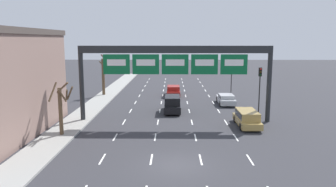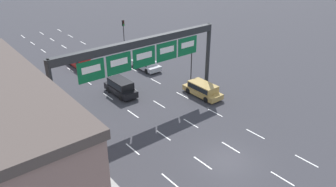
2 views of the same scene
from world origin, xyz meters
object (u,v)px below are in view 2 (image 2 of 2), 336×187
sign_gantry (142,53)px  suv_black (121,86)px  car_red (81,62)px  tree_bare_closest (78,141)px  car_silver (146,64)px  traffic_light_mid_block (192,51)px  suv_gold (203,89)px  traffic_light_near_gantry (123,29)px

sign_gantry → suv_black: size_ratio=4.13×
car_red → suv_black: size_ratio=1.08×
car_red → tree_bare_closest: (-9.28, -19.73, 1.77)m
car_silver → suv_black: 7.99m
suv_black → traffic_light_mid_block: bearing=-10.6°
suv_black → tree_bare_closest: tree_bare_closest is taller
suv_gold → traffic_light_mid_block: bearing=63.0°
sign_gantry → traffic_light_near_gantry: 19.76m
traffic_light_near_gantry → tree_bare_closest: bearing=-128.5°
suv_gold → tree_bare_closest: tree_bare_closest is taller
suv_gold → suv_black: bearing=139.1°
suv_gold → car_red: size_ratio=0.98×
car_silver → tree_bare_closest: bearing=-139.1°
suv_gold → car_silver: suv_gold is taller
car_silver → tree_bare_closest: size_ratio=1.06×
car_red → traffic_light_near_gantry: (8.69, 2.89, 2.48)m
suv_black → traffic_light_mid_block: 9.58m
sign_gantry → car_red: 15.59m
suv_black → tree_bare_closest: size_ratio=1.03×
suv_black → traffic_light_near_gantry: size_ratio=0.99×
suv_gold → suv_black: (-6.88, 5.97, 0.14)m
suv_black → traffic_light_mid_block: (9.06, -1.69, 2.62)m
suv_black → tree_bare_closest: (-9.14, -9.21, 1.56)m
suv_gold → traffic_light_near_gantry: size_ratio=1.04×
traffic_light_near_gantry → car_silver: bearing=-103.9°
suv_gold → car_silver: bearing=91.4°
car_silver → suv_black: (-6.62, -4.45, 0.31)m
car_silver → suv_black: size_ratio=1.03×
car_silver → suv_black: bearing=-146.1°
sign_gantry → car_red: sign_gantry is taller
sign_gantry → traffic_light_mid_block: 9.47m
traffic_light_near_gantry → traffic_light_mid_block: bearing=-89.2°
sign_gantry → traffic_light_mid_block: (8.82, 2.49, -2.39)m
car_red → traffic_light_mid_block: (8.91, -12.20, 2.83)m
sign_gantry → car_red: bearing=90.4°
car_silver → traffic_light_mid_block: 7.23m
car_silver → traffic_light_near_gantry: bearing=76.1°
traffic_light_near_gantry → traffic_light_mid_block: 15.10m
suv_gold → car_silver: 10.43m
sign_gantry → car_red: size_ratio=3.84×
suv_black → tree_bare_closest: bearing=-134.8°
sign_gantry → car_silver: 11.98m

